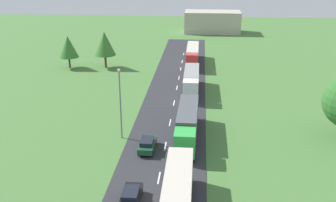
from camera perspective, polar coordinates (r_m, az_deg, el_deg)
The scene contains 12 objects.
road at distance 44.87m, azimuth -0.88°, elevation -9.04°, with size 10.00×140.00×0.06m, color #2B2B30.
lane_marking_centre at distance 40.30m, azimuth -1.65°, elevation -12.73°, with size 0.16×118.14×0.01m.
truck_lead at distance 35.33m, azimuth 1.33°, elevation -13.93°, with size 2.54×13.59×3.66m.
truck_second at distance 49.97m, azimuth 2.82°, elevation -3.16°, with size 2.65×13.38×3.62m.
truck_third at distance 66.95m, azimuth 3.42°, elevation 3.02°, with size 2.54×12.32×3.59m.
truck_fourth at distance 85.35m, azimuth 3.60°, elevation 6.83°, with size 2.52×14.27×3.55m.
car_second at distance 38.07m, azimuth -5.42°, elevation -13.63°, with size 1.81×4.09×1.47m.
car_third at distance 47.33m, azimuth -3.03°, elevation -6.30°, with size 1.83×4.26×1.50m.
lamppost_second at distance 49.14m, azimuth -6.97°, elevation 0.03°, with size 0.36×0.36×9.25m.
tree_oak at distance 83.95m, azimuth -14.34°, elevation 7.67°, with size 4.04×4.04×6.75m.
tree_maple at distance 82.63m, azimuth -9.22°, elevation 8.26°, with size 4.45×4.45×7.56m.
distant_building at distance 122.50m, azimuth 6.48°, elevation 11.38°, with size 16.75×8.68×6.36m, color #B2A899.
Camera 1 is at (3.97, -14.38, 22.07)m, focal length 41.83 mm.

